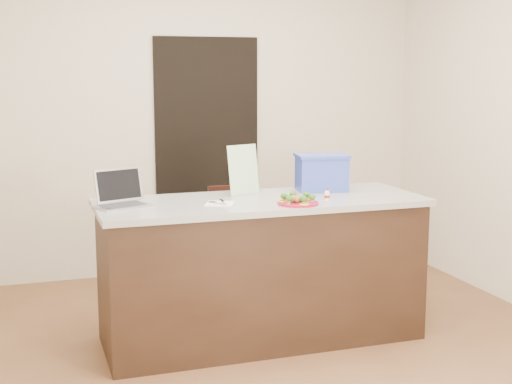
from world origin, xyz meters
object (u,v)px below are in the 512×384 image
object	(u,v)px
chair	(236,235)
plate	(298,203)
yogurt_bottle	(327,195)
laptop	(120,196)
island	(261,269)
napkin	(220,204)
blue_box	(322,172)

from	to	relation	value
chair	plate	bearing A→B (deg)	-86.32
yogurt_bottle	laptop	size ratio (longest dim) A/B	0.20
yogurt_bottle	island	bearing A→B (deg)	156.15
napkin	laptop	world-z (taller)	laptop
blue_box	chair	world-z (taller)	blue_box
chair	blue_box	bearing A→B (deg)	-58.75
napkin	laptop	size ratio (longest dim) A/B	0.45
napkin	blue_box	distance (m)	0.84
blue_box	chair	size ratio (longest dim) A/B	0.44
plate	chair	distance (m)	1.19
island	plate	world-z (taller)	plate
blue_box	plate	bearing A→B (deg)	-119.07
plate	napkin	xyz separation A→B (m)	(-0.45, 0.16, -0.01)
plate	napkin	world-z (taller)	plate
laptop	blue_box	size ratio (longest dim) A/B	0.97
plate	blue_box	bearing A→B (deg)	51.45
island	blue_box	size ratio (longest dim) A/B	5.47
plate	yogurt_bottle	world-z (taller)	yogurt_bottle
island	blue_box	distance (m)	0.78
napkin	yogurt_bottle	bearing A→B (deg)	-6.72
plate	napkin	size ratio (longest dim) A/B	1.51
napkin	island	bearing A→B (deg)	16.18
napkin	yogurt_bottle	xyz separation A→B (m)	(0.67, -0.08, 0.03)
plate	chair	bearing A→B (deg)	92.94
yogurt_bottle	laptop	world-z (taller)	laptop
yogurt_bottle	blue_box	world-z (taller)	blue_box
island	napkin	distance (m)	0.56
island	chair	world-z (taller)	island
plate	laptop	bearing A→B (deg)	163.08
laptop	blue_box	distance (m)	1.37
plate	chair	xyz separation A→B (m)	(-0.06, 1.10, -0.44)
napkin	yogurt_bottle	distance (m)	0.68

